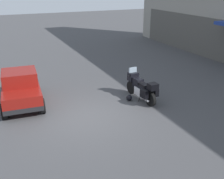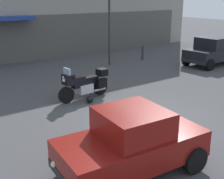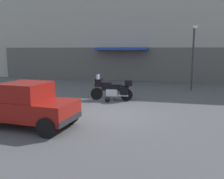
% 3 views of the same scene
% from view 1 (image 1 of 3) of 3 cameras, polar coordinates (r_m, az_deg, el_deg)
% --- Properties ---
extents(ground_plane, '(80.00, 80.00, 0.00)m').
position_cam_1_polar(ground_plane, '(11.16, -5.88, -5.76)').
color(ground_plane, '#424244').
extents(motorcycle, '(2.26, 0.78, 1.36)m').
position_cam_1_polar(motorcycle, '(12.51, 6.20, 0.48)').
color(motorcycle, black).
rests_on(motorcycle, ground).
extents(helmet, '(0.28, 0.28, 0.28)m').
position_cam_1_polar(helmet, '(12.53, 3.64, -1.76)').
color(helmet, black).
rests_on(helmet, ground).
extents(car_compact_side, '(3.57, 1.94, 1.56)m').
position_cam_1_polar(car_compact_side, '(12.61, -18.69, 0.32)').
color(car_compact_side, maroon).
rests_on(car_compact_side, ground).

